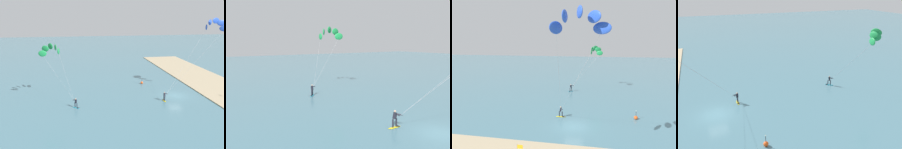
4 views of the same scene
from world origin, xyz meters
The scene contains 4 objects.
ground_plane centered at (0.00, 0.00, 0.00)m, with size 240.00×240.00×0.00m, color slate.
kitesurfer_nearshore centered at (1.72, 22.93, 8.80)m, with size 7.64×6.76×10.33m.
kitesurfer_mid_water centered at (1.38, -7.36, 12.85)m, with size 7.53×12.78×14.61m.
marker_buoy centered at (8.77, 4.25, 0.30)m, with size 0.56×0.56×1.38m.
Camera 3 is at (3.55, -25.95, 11.66)m, focal length 32.67 mm.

